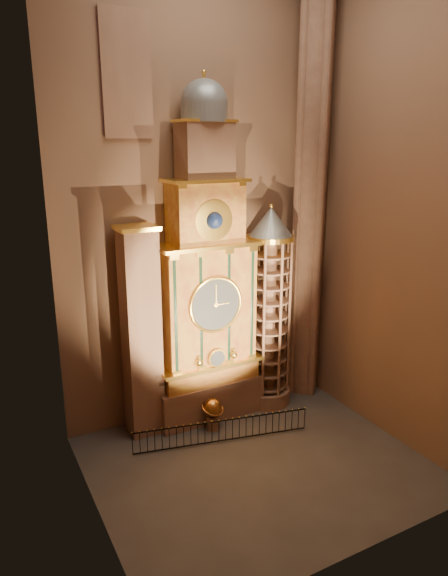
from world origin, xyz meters
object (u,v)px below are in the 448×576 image
portrait_tower (141,333)px  astronomical_clock (206,292)px  stair_turret (269,310)px  iron_railing (222,431)px  celestial_globe (213,411)px

portrait_tower → astronomical_clock: bearing=-0.3°
stair_turret → iron_railing: stair_turret is taller
portrait_tower → iron_railing: size_ratio=1.24×
astronomical_clock → iron_railing: 6.68m
portrait_tower → celestial_globe: (2.98, -1.45, -4.17)m
portrait_tower → iron_railing: portrait_tower is taller
celestial_globe → portrait_tower: bearing=154.1°
iron_railing → astronomical_clock: bearing=78.4°
iron_railing → stair_turret: bearing=31.2°
portrait_tower → celestial_globe: bearing=-25.9°
stair_turret → celestial_globe: bearing=-163.4°
astronomical_clock → stair_turret: (3.50, -0.26, -1.41)m
astronomical_clock → iron_railing: bearing=-101.6°
astronomical_clock → celestial_globe: astronomical_clock is taller
portrait_tower → stair_turret: 6.91m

